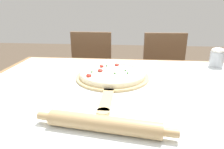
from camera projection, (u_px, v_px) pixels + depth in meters
dining_table at (119, 104)px, 1.00m from camera, size 1.44×1.04×0.76m
towel_cloth at (119, 86)px, 0.97m from camera, size 1.36×0.96×0.00m
pizza_peel at (112, 78)px, 1.04m from camera, size 0.39×0.59×0.01m
pizza at (112, 74)px, 1.06m from camera, size 0.35×0.35×0.03m
rolling_pin at (104, 124)px, 0.61m from camera, size 0.44×0.10×0.05m
chair_left at (90, 74)px, 1.88m from camera, size 0.40×0.40×0.89m
chair_right at (164, 76)px, 1.82m from camera, size 0.42×0.42×0.89m
flour_cup at (217, 57)px, 1.24m from camera, size 0.08×0.08×0.12m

